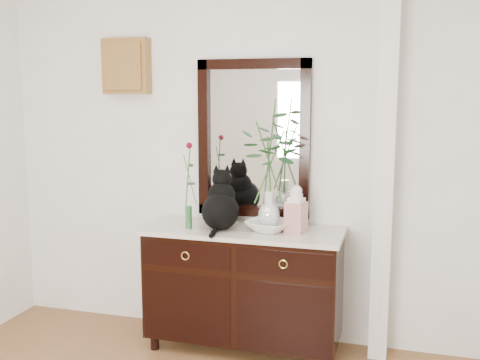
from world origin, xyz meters
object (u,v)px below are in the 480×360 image
(sideboard, at_px, (244,282))
(cat, at_px, (220,199))
(ginger_jar, at_px, (296,208))
(lotus_bowl, at_px, (269,226))

(sideboard, distance_m, cat, 0.60)
(ginger_jar, bearing_deg, cat, -175.76)
(sideboard, height_order, lotus_bowl, lotus_bowl)
(cat, height_order, lotus_bowl, cat)
(lotus_bowl, relative_size, ginger_jar, 0.89)
(sideboard, relative_size, lotus_bowl, 4.59)
(sideboard, relative_size, ginger_jar, 4.10)
(cat, relative_size, ginger_jar, 1.25)
(ginger_jar, bearing_deg, sideboard, -179.40)
(lotus_bowl, bearing_deg, sideboard, 176.65)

